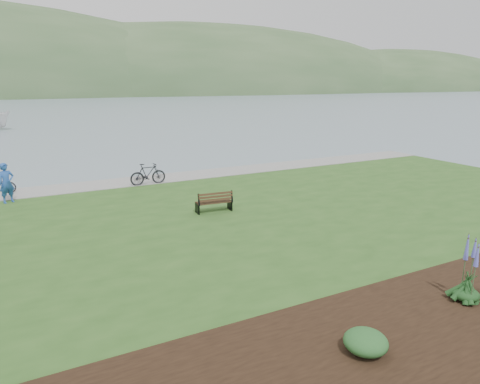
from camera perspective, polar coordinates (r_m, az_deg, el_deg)
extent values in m
plane|color=slate|center=(17.65, -0.24, -3.51)|extent=(600.00, 600.00, 0.00)
cube|color=#284E1B|center=(15.92, 3.07, -4.80)|extent=(34.00, 20.00, 0.40)
cube|color=gray|center=(23.67, -7.91, 2.08)|extent=(34.00, 2.20, 0.03)
cube|color=#322013|center=(17.12, -3.53, -1.32)|extent=(1.45, 0.62, 0.04)
cube|color=#322013|center=(16.81, -3.26, -0.69)|extent=(1.42, 0.27, 0.44)
cube|color=black|center=(16.98, -5.72, -2.22)|extent=(0.10, 0.49, 0.39)
cube|color=black|center=(17.39, -1.38, -1.74)|extent=(0.10, 0.49, 0.39)
imported|color=#224C9E|center=(20.76, -28.73, 1.47)|extent=(0.87, 0.74, 2.03)
imported|color=black|center=(22.02, -12.19, 2.36)|extent=(0.57, 1.82, 1.09)
ellipsoid|color=#143715|center=(11.68, 27.86, -11.92)|extent=(0.62, 0.62, 0.31)
cone|color=#484BA7|center=(11.32, 28.42, -7.63)|extent=(0.32, 0.32, 1.57)
ellipsoid|color=#1E4C21|center=(8.96, 16.41, -18.62)|extent=(0.85, 0.85, 0.42)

